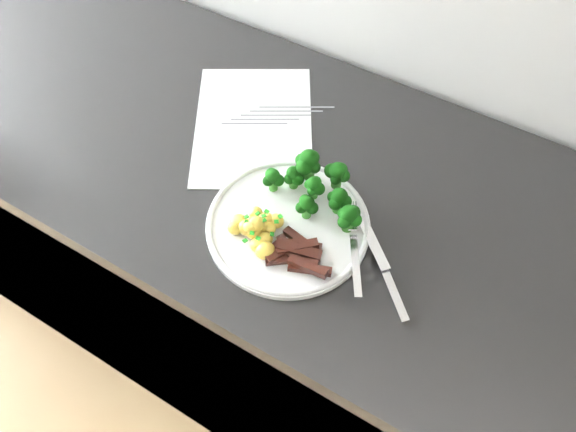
% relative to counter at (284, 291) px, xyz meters
% --- Properties ---
extents(counter, '(2.39, 0.60, 0.89)m').
position_rel_counter_xyz_m(counter, '(0.00, 0.00, 0.00)').
color(counter, black).
rests_on(counter, ground).
extents(recipe_paper, '(0.33, 0.37, 0.00)m').
position_rel_counter_xyz_m(recipe_paper, '(-0.10, 0.07, 0.45)').
color(recipe_paper, white).
rests_on(recipe_paper, counter).
extents(plate, '(0.26, 0.26, 0.01)m').
position_rel_counter_xyz_m(plate, '(0.07, -0.09, 0.46)').
color(plate, white).
rests_on(plate, counter).
extents(broccoli, '(0.18, 0.11, 0.07)m').
position_rel_counter_xyz_m(broccoli, '(0.08, -0.03, 0.49)').
color(broccoli, '#25681A').
rests_on(broccoli, plate).
extents(potatoes, '(0.09, 0.08, 0.04)m').
position_rel_counter_xyz_m(potatoes, '(0.04, -0.14, 0.47)').
color(potatoes, '#DEC14C').
rests_on(potatoes, plate).
extents(beef_strips, '(0.11, 0.08, 0.03)m').
position_rel_counter_xyz_m(beef_strips, '(0.11, -0.14, 0.47)').
color(beef_strips, black).
rests_on(beef_strips, plate).
extents(fork, '(0.10, 0.16, 0.02)m').
position_rel_counter_xyz_m(fork, '(0.18, -0.09, 0.47)').
color(fork, silver).
rests_on(fork, plate).
extents(knife, '(0.15, 0.14, 0.02)m').
position_rel_counter_xyz_m(knife, '(0.25, -0.10, 0.46)').
color(knife, silver).
rests_on(knife, plate).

